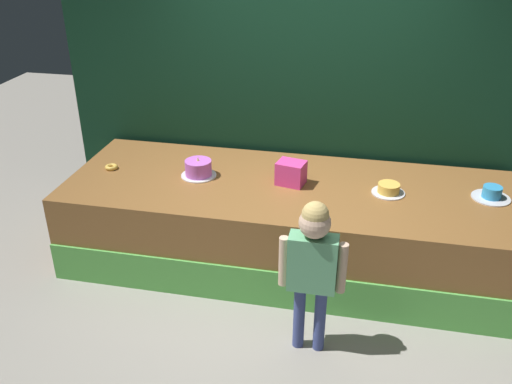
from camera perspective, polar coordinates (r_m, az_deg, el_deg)
ground_plane at (r=4.47m, az=1.97°, el=-11.80°), size 12.00×12.00×0.00m
stage_platform at (r=4.81m, az=3.44°, el=-3.33°), size 3.82×1.38×0.75m
curtain_backdrop at (r=5.13m, az=5.10°, el=10.44°), size 4.61×0.08×2.68m
child_figure at (r=3.67m, az=5.96°, el=-6.90°), size 0.46×0.21×1.19m
pink_box at (r=4.62m, az=3.68°, el=2.00°), size 0.26×0.22×0.20m
donut at (r=5.08m, az=-14.87°, el=2.54°), size 0.11×0.11×0.04m
cake_left at (r=4.78m, az=-6.04°, el=2.44°), size 0.31×0.31×0.18m
cake_center at (r=4.60m, az=13.68°, el=0.30°), size 0.27×0.27×0.09m
cake_right at (r=4.78m, az=23.40°, el=-0.16°), size 0.30×0.30×0.11m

